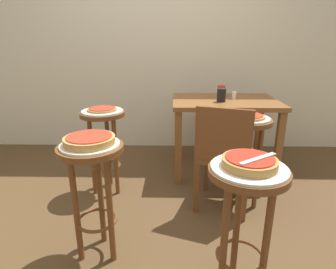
# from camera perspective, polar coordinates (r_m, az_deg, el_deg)

# --- Properties ---
(ground_plane) EXTENTS (6.00, 6.00, 0.00)m
(ground_plane) POSITION_cam_1_polar(r_m,az_deg,el_deg) (2.19, -4.51, -17.22)
(ground_plane) COLOR brown
(back_wall) EXTENTS (6.00, 0.10, 3.00)m
(back_wall) POSITION_cam_1_polar(r_m,az_deg,el_deg) (3.44, -2.35, 22.16)
(back_wall) COLOR beige
(back_wall) RESTS_ON ground_plane
(stool_foreground) EXTENTS (0.37, 0.37, 0.73)m
(stool_foreground) POSITION_cam_1_polar(r_m,az_deg,el_deg) (1.42, 15.50, -14.01)
(stool_foreground) COLOR brown
(stool_foreground) RESTS_ON ground_plane
(serving_plate_foreground) EXTENTS (0.35, 0.35, 0.01)m
(serving_plate_foreground) POSITION_cam_1_polar(r_m,az_deg,el_deg) (1.32, 16.24, -6.57)
(serving_plate_foreground) COLOR white
(serving_plate_foreground) RESTS_ON stool_foreground
(pizza_foreground) EXTENTS (0.25, 0.25, 0.05)m
(pizza_foreground) POSITION_cam_1_polar(r_m,az_deg,el_deg) (1.31, 16.35, -5.45)
(pizza_foreground) COLOR #B78442
(pizza_foreground) RESTS_ON serving_plate_foreground
(stool_middle) EXTENTS (0.37, 0.37, 0.73)m
(stool_middle) POSITION_cam_1_polar(r_m,az_deg,el_deg) (1.69, -15.08, -8.47)
(stool_middle) COLOR brown
(stool_middle) RESTS_ON ground_plane
(serving_plate_middle) EXTENTS (0.33, 0.33, 0.01)m
(serving_plate_middle) POSITION_cam_1_polar(r_m,az_deg,el_deg) (1.61, -15.68, -2.02)
(serving_plate_middle) COLOR white
(serving_plate_middle) RESTS_ON stool_middle
(pizza_middle) EXTENTS (0.28, 0.28, 0.05)m
(pizza_middle) POSITION_cam_1_polar(r_m,az_deg,el_deg) (1.60, -15.76, -1.06)
(pizza_middle) COLOR tan
(pizza_middle) RESTS_ON serving_plate_middle
(stool_leftside) EXTENTS (0.37, 0.37, 0.73)m
(stool_leftside) POSITION_cam_1_polar(r_m,az_deg,el_deg) (2.23, 15.52, -1.76)
(stool_leftside) COLOR brown
(stool_leftside) RESTS_ON ground_plane
(serving_plate_leftside) EXTENTS (0.33, 0.33, 0.01)m
(serving_plate_leftside) POSITION_cam_1_polar(r_m,az_deg,el_deg) (2.17, 15.97, 3.25)
(serving_plate_leftside) COLOR silver
(serving_plate_leftside) RESTS_ON stool_leftside
(pizza_leftside) EXTENTS (0.25, 0.25, 0.02)m
(pizza_leftside) POSITION_cam_1_polar(r_m,az_deg,el_deg) (2.17, 16.01, 3.66)
(pizza_leftside) COLOR #B78442
(pizza_leftside) RESTS_ON serving_plate_leftside
(stool_rear) EXTENTS (0.37, 0.37, 0.73)m
(stool_rear) POSITION_cam_1_polar(r_m,az_deg,el_deg) (2.42, -12.96, 0.04)
(stool_rear) COLOR brown
(stool_rear) RESTS_ON ground_plane
(serving_plate_rear) EXTENTS (0.34, 0.34, 0.01)m
(serving_plate_rear) POSITION_cam_1_polar(r_m,az_deg,el_deg) (2.37, -13.31, 4.69)
(serving_plate_rear) COLOR silver
(serving_plate_rear) RESTS_ON stool_rear
(pizza_rear) EXTENTS (0.24, 0.24, 0.02)m
(pizza_rear) POSITION_cam_1_polar(r_m,az_deg,el_deg) (2.37, -13.34, 5.06)
(pizza_rear) COLOR #B78442
(pizza_rear) RESTS_ON serving_plate_rear
(dining_table) EXTENTS (1.01, 0.72, 0.74)m
(dining_table) POSITION_cam_1_polar(r_m,az_deg,el_deg) (2.81, 11.43, 4.71)
(dining_table) COLOR brown
(dining_table) RESTS_ON ground_plane
(cup_near_edge) EXTENTS (0.08, 0.08, 0.12)m
(cup_near_edge) POSITION_cam_1_polar(r_m,az_deg,el_deg) (2.66, 10.87, 7.90)
(cup_near_edge) COLOR black
(cup_near_edge) RESTS_ON dining_table
(cup_far_edge) EXTENTS (0.08, 0.08, 0.11)m
(cup_far_edge) POSITION_cam_1_polar(r_m,az_deg,el_deg) (2.92, 10.85, 8.75)
(cup_far_edge) COLOR red
(cup_far_edge) RESTS_ON dining_table
(condiment_shaker) EXTENTS (0.04, 0.04, 0.07)m
(condiment_shaker) POSITION_cam_1_polar(r_m,az_deg,el_deg) (2.82, 13.33, 7.79)
(condiment_shaker) COLOR white
(condiment_shaker) RESTS_ON dining_table
(wooden_chair) EXTENTS (0.51, 0.51, 0.85)m
(wooden_chair) POSITION_cam_1_polar(r_m,az_deg,el_deg) (2.16, 11.39, -3.99)
(wooden_chair) COLOR brown
(wooden_chair) RESTS_ON ground_plane
(pizza_server_knife) EXTENTS (0.20, 0.14, 0.01)m
(pizza_server_knife) POSITION_cam_1_polar(r_m,az_deg,el_deg) (1.29, 17.96, -4.70)
(pizza_server_knife) COLOR silver
(pizza_server_knife) RESTS_ON pizza_foreground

